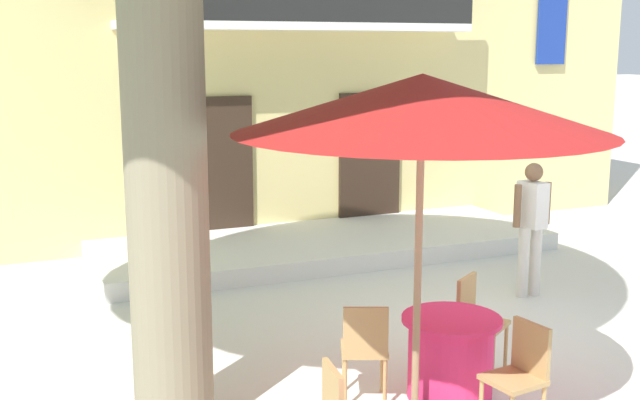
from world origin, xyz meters
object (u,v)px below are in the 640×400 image
Objects in this scene: cafe_chair_middle_1 at (476,317)px; cafe_umbrella at (422,105)px; cafe_chair_middle_2 at (365,346)px; cafe_chair_middle_0 at (521,371)px; pedestrian_near_entrance at (531,222)px; cafe_table_middle at (450,358)px.

cafe_umbrella reaches higher than cafe_chair_middle_1.
cafe_chair_middle_2 is 2.16m from cafe_umbrella.
cafe_chair_middle_2 is (-0.90, 0.96, 0.00)m from cafe_chair_middle_0.
cafe_chair_middle_0 and cafe_chair_middle_2 have the same top height.
pedestrian_near_entrance is at bearing 51.34° from cafe_chair_middle_0.
pedestrian_near_entrance is (3.02, 2.46, -1.67)m from cafe_umbrella.
cafe_chair_middle_2 is 0.55× the size of pedestrian_near_entrance.
cafe_umbrella reaches higher than cafe_chair_middle_0.
cafe_chair_middle_1 is (0.40, 1.21, 0.00)m from cafe_chair_middle_0.
cafe_chair_middle_1 reaches higher than cafe_table_middle.
cafe_table_middle is at bearing 30.91° from cafe_umbrella.
cafe_chair_middle_0 is 1.00× the size of cafe_chair_middle_2.
pedestrian_near_entrance is at bearing 40.82° from cafe_table_middle.
cafe_chair_middle_0 is 3.71m from pedestrian_near_entrance.
pedestrian_near_entrance is at bearing 30.96° from cafe_chair_middle_2.
cafe_table_middle is 0.95× the size of cafe_chair_middle_2.
cafe_table_middle is 0.52× the size of pedestrian_near_entrance.
cafe_chair_middle_0 is 1.28m from cafe_chair_middle_1.
cafe_chair_middle_2 is (-1.30, -0.26, 0.00)m from cafe_chair_middle_1.
cafe_table_middle is at bearing -139.18° from pedestrian_near_entrance.
cafe_umbrella is (0.19, -0.54, 2.08)m from cafe_chair_middle_2.
cafe_chair_middle_1 is 0.55× the size of pedestrian_near_entrance.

